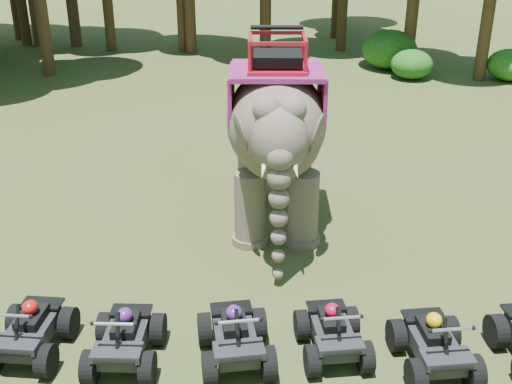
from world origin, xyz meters
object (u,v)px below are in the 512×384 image
at_px(atv_0, 29,324).
at_px(atv_2, 235,330).
at_px(elephant, 276,132).
at_px(atv_3, 333,326).
at_px(atv_1, 124,332).
at_px(atv_4, 435,338).

distance_m(atv_0, atv_2, 3.64).
distance_m(elephant, atv_0, 7.09).
relative_size(elephant, atv_3, 3.55).
bearing_deg(atv_0, atv_1, -1.95).
bearing_deg(atv_0, atv_3, 5.20).
relative_size(atv_0, atv_1, 1.01).
height_order(atv_3, atv_4, atv_4).
relative_size(atv_1, atv_3, 1.04).
relative_size(atv_0, atv_2, 0.98).
height_order(atv_1, atv_4, atv_4).
distance_m(elephant, atv_4, 6.39).
xyz_separation_m(atv_1, atv_2, (1.92, 0.08, 0.02)).
xyz_separation_m(elephant, atv_4, (2.70, -5.53, -1.73)).
height_order(atv_2, atv_4, atv_2).
distance_m(elephant, atv_1, 6.34).
xyz_separation_m(elephant, atv_1, (-2.64, -5.49, -1.74)).
relative_size(elephant, atv_4, 3.36).
bearing_deg(atv_3, elephant, 92.94).
distance_m(elephant, atv_2, 5.72).
height_order(atv_1, atv_2, atv_2).
xyz_separation_m(atv_2, atv_4, (3.43, -0.12, -0.01)).
relative_size(atv_1, atv_2, 0.97).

